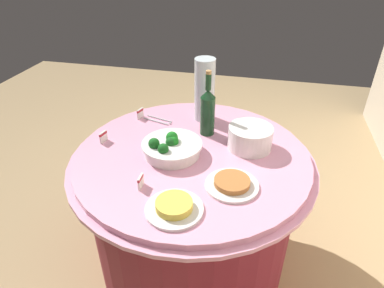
% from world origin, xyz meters
% --- Properties ---
extents(ground_plane, '(6.00, 6.00, 0.00)m').
position_xyz_m(ground_plane, '(0.00, 0.00, 0.00)').
color(ground_plane, tan).
extents(buffet_table, '(1.16, 1.16, 0.74)m').
position_xyz_m(buffet_table, '(0.00, 0.00, 0.38)').
color(buffet_table, maroon).
rests_on(buffet_table, ground_plane).
extents(broccoli_bowl, '(0.28, 0.28, 0.10)m').
position_xyz_m(broccoli_bowl, '(0.03, -0.09, 0.78)').
color(broccoli_bowl, white).
rests_on(broccoli_bowl, buffet_table).
extents(plate_stack, '(0.21, 0.21, 0.11)m').
position_xyz_m(plate_stack, '(-0.11, 0.26, 0.80)').
color(plate_stack, white).
rests_on(plate_stack, buffet_table).
extents(wine_bottle, '(0.07, 0.07, 0.34)m').
position_xyz_m(wine_bottle, '(-0.20, 0.03, 0.87)').
color(wine_bottle, '#153A1D').
rests_on(wine_bottle, buffet_table).
extents(decorative_fruit_vase, '(0.11, 0.11, 0.34)m').
position_xyz_m(decorative_fruit_vase, '(-0.36, -0.01, 0.90)').
color(decorative_fruit_vase, silver).
rests_on(decorative_fruit_vase, buffet_table).
extents(serving_tongs, '(0.09, 0.17, 0.01)m').
position_xyz_m(serving_tongs, '(-0.27, -0.25, 0.74)').
color(serving_tongs, silver).
rests_on(serving_tongs, buffet_table).
extents(food_plate_peanuts, '(0.22, 0.22, 0.03)m').
position_xyz_m(food_plate_peanuts, '(0.20, 0.21, 0.75)').
color(food_plate_peanuts, white).
rests_on(food_plate_peanuts, buffet_table).
extents(food_plate_fried_egg, '(0.22, 0.22, 0.04)m').
position_xyz_m(food_plate_fried_egg, '(0.39, 0.02, 0.76)').
color(food_plate_fried_egg, white).
rests_on(food_plate_fried_egg, buffet_table).
extents(label_placard_front, '(0.05, 0.02, 0.05)m').
position_xyz_m(label_placard_front, '(-0.28, -0.36, 0.77)').
color(label_placard_front, white).
rests_on(label_placard_front, buffet_table).
extents(label_placard_mid, '(0.05, 0.02, 0.05)m').
position_xyz_m(label_placard_mid, '(0.00, -0.45, 0.77)').
color(label_placard_mid, white).
rests_on(label_placard_mid, buffet_table).
extents(label_placard_rear, '(0.05, 0.01, 0.05)m').
position_xyz_m(label_placard_rear, '(0.29, -0.15, 0.77)').
color(label_placard_rear, white).
rests_on(label_placard_rear, buffet_table).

